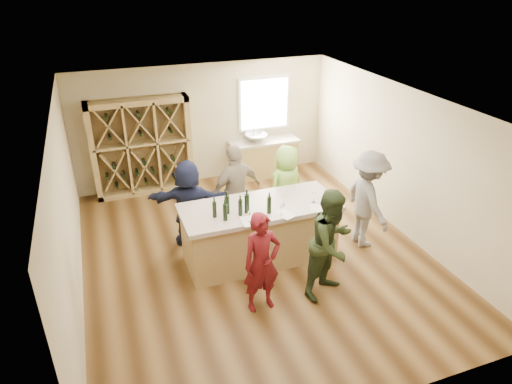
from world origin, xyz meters
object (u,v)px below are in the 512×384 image
object	(u,v)px
wine_bottle_f	(269,205)
tasting_counter_base	(260,234)
wine_bottle_c	(227,205)
wine_bottle_a	(215,210)
wine_bottle_b	(225,212)
sink	(256,138)
person_far_mid	(236,191)
wine_rack	(142,147)
wine_bottle_e	(247,204)
person_near_left	(262,263)
person_far_left	(189,203)
person_near_right	(332,244)
person_server	(368,200)
wine_bottle_d	(240,208)
person_far_right	(286,186)

from	to	relation	value
wine_bottle_f	tasting_counter_base	bearing A→B (deg)	99.46
wine_bottle_c	wine_bottle_a	bearing A→B (deg)	-168.43
wine_bottle_b	sink	bearing A→B (deg)	62.97
person_far_mid	wine_rack	bearing A→B (deg)	-77.20
wine_bottle_e	person_near_left	size ratio (longest dim) A/B	0.20
sink	wine_bottle_b	xyz separation A→B (m)	(-1.86, -3.65, 0.21)
person_near_left	person_far_left	bearing A→B (deg)	101.09
wine_bottle_e	person_near_right	xyz separation A→B (m)	(1.01, -1.08, -0.34)
person_server	person_far_left	xyz separation A→B (m)	(-3.06, 1.16, -0.09)
tasting_counter_base	wine_bottle_c	world-z (taller)	wine_bottle_c
sink	person_far_mid	distance (m)	2.74
wine_bottle_c	person_far_left	xyz separation A→B (m)	(-0.43, 1.02, -0.41)
wine_bottle_b	person_near_left	size ratio (longest dim) A/B	0.18
wine_bottle_d	wine_bottle_f	bearing A→B (deg)	-11.39
wine_bottle_a	person_near_left	bearing A→B (deg)	-70.11
wine_rack	person_near_right	bearing A→B (deg)	-64.28
person_far_left	person_server	bearing A→B (deg)	177.19
person_near_right	person_far_right	distance (m)	2.26
wine_rack	person_far_right	world-z (taller)	wine_rack
sink	tasting_counter_base	distance (m)	3.60
person_far_left	wine_bottle_e	bearing A→B (deg)	141.80
tasting_counter_base	wine_bottle_b	size ratio (longest dim) A/B	8.87
wine_bottle_f	sink	bearing A→B (deg)	73.10
wine_bottle_c	person_far_mid	world-z (taller)	person_far_mid
wine_bottle_a	person_near_right	bearing A→B (deg)	-36.07
person_far_mid	person_far_right	bearing A→B (deg)	166.01
wine_rack	person_far_left	distance (m)	2.55
sink	person_near_right	bearing A→B (deg)	-95.49
person_near_right	wine_bottle_f	world-z (taller)	person_near_right
person_server	person_far_mid	size ratio (longest dim) A/B	1.00
sink	wine_bottle_f	world-z (taller)	wine_bottle_f
tasting_counter_base	wine_bottle_f	xyz separation A→B (m)	(0.05, -0.30, 0.73)
wine_bottle_a	wine_bottle_e	size ratio (longest dim) A/B	0.81
person_far_mid	wine_bottle_f	world-z (taller)	person_far_mid
wine_rack	wine_bottle_b	bearing A→B (deg)	-77.27
wine_bottle_e	wine_bottle_c	bearing A→B (deg)	163.89
wine_bottle_b	person_far_right	size ratio (longest dim) A/B	0.18
wine_bottle_e	person_server	world-z (taller)	person_server
person_far_mid	person_near_left	bearing A→B (deg)	65.32
wine_rack	person_near_right	xyz separation A→B (m)	(2.26, -4.68, -0.19)
person_near_left	sink	bearing A→B (deg)	66.34
person_server	person_far_mid	world-z (taller)	person_server
wine_bottle_c	wine_bottle_e	bearing A→B (deg)	-16.11
tasting_counter_base	person_far_left	xyz separation A→B (m)	(-1.04, 0.95, 0.34)
person_near_right	person_far_left	bearing A→B (deg)	102.92
person_near_right	wine_bottle_c	bearing A→B (deg)	112.67
wine_bottle_a	person_near_left	world-z (taller)	person_near_left
person_server	wine_bottle_f	bearing A→B (deg)	94.66
person_near_left	wine_bottle_f	xyz separation A→B (m)	(0.48, 0.92, 0.42)
tasting_counter_base	wine_bottle_a	distance (m)	1.10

